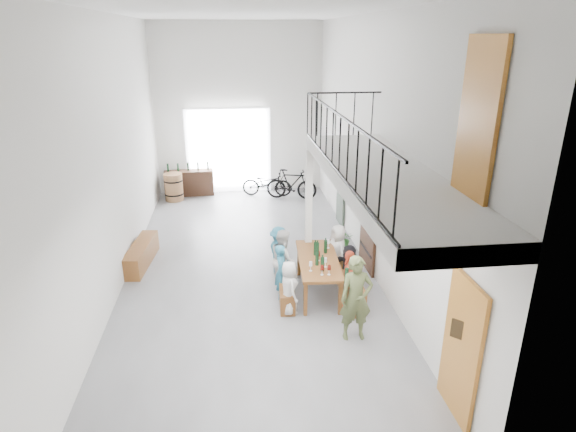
{
  "coord_description": "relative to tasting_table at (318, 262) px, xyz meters",
  "views": [
    {
      "loc": [
        -0.3,
        -10.07,
        5.06
      ],
      "look_at": [
        0.85,
        -0.5,
        1.43
      ],
      "focal_mm": 30.0,
      "sensor_mm": 36.0,
      "label": 1
    }
  ],
  "objects": [
    {
      "name": "side_bench",
      "position": [
        -3.87,
        1.83,
        -0.46
      ],
      "size": [
        0.58,
        1.8,
        0.5
      ],
      "primitive_type": "cube",
      "rotation": [
        0.0,
        0.0,
        -0.11
      ],
      "color": "brown",
      "rests_on": "ground"
    },
    {
      "name": "bench_inner",
      "position": [
        -0.67,
        0.06,
        -0.5
      ],
      "size": [
        0.4,
        1.81,
        0.41
      ],
      "primitive_type": "cube",
      "rotation": [
        0.0,
        0.0,
        -0.06
      ],
      "color": "brown",
      "rests_on": "ground"
    },
    {
      "name": "potted_plant",
      "position": [
        1.08,
        2.17,
        -0.47
      ],
      "size": [
        0.52,
        0.48,
        0.47
      ],
      "primitive_type": "imported",
      "rotation": [
        0.0,
        0.0,
        -0.33
      ],
      "color": "#1C4C1F",
      "rests_on": "ground"
    },
    {
      "name": "right_wall_decor",
      "position": [
        1.33,
        -0.51,
        1.04
      ],
      "size": [
        0.07,
        8.28,
        5.07
      ],
      "color": "#AE6B25",
      "rests_on": "ground"
    },
    {
      "name": "counter_bottles",
      "position": [
        -3.12,
        7.0,
        0.28
      ],
      "size": [
        1.35,
        0.18,
        0.28
      ],
      "color": "black",
      "rests_on": "serving_counter"
    },
    {
      "name": "guest_left_a",
      "position": [
        -0.69,
        -0.68,
        -0.16
      ],
      "size": [
        0.45,
        0.59,
        1.08
      ],
      "primitive_type": "imported",
      "rotation": [
        0.0,
        0.0,
        1.78
      ],
      "color": "silver",
      "rests_on": "ground"
    },
    {
      "name": "guest_right_a",
      "position": [
        0.52,
        -0.53,
        -0.12
      ],
      "size": [
        0.42,
        0.73,
        1.18
      ],
      "primitive_type": "imported",
      "rotation": [
        0.0,
        0.0,
        -1.76
      ],
      "color": "#BD3B20",
      "rests_on": "ground"
    },
    {
      "name": "bicycle_far",
      "position": [
        0.23,
        6.2,
        -0.21
      ],
      "size": [
        1.73,
        0.9,
        1.0
      ],
      "primitive_type": "imported",
      "rotation": [
        0.0,
        0.0,
        1.3
      ],
      "color": "black",
      "rests_on": "ground"
    },
    {
      "name": "oak_barrel",
      "position": [
        -3.58,
        6.52,
        -0.26
      ],
      "size": [
        0.61,
        0.61,
        0.89
      ],
      "color": "brown",
      "rests_on": "ground"
    },
    {
      "name": "floor",
      "position": [
        -1.37,
        1.35,
        -0.71
      ],
      "size": [
        12.0,
        12.0,
        0.0
      ],
      "primitive_type": "plane",
      "color": "slate",
      "rests_on": "ground"
    },
    {
      "name": "room_walls",
      "position": [
        -1.37,
        1.35,
        2.85
      ],
      "size": [
        12.0,
        12.0,
        12.0
      ],
      "color": "silver",
      "rests_on": "ground"
    },
    {
      "name": "bicycle_near",
      "position": [
        -0.54,
        6.62,
        -0.27
      ],
      "size": [
        1.72,
        0.9,
        0.86
      ],
      "primitive_type": "imported",
      "rotation": [
        0.0,
        0.0,
        1.37
      ],
      "color": "black",
      "rests_on": "ground"
    },
    {
      "name": "tableware",
      "position": [
        0.02,
        -0.15,
        0.23
      ],
      "size": [
        0.61,
        1.27,
        0.35
      ],
      "color": "black",
      "rests_on": "tasting_table"
    },
    {
      "name": "bench_wall",
      "position": [
        0.62,
        0.07,
        -0.45
      ],
      "size": [
        0.34,
        2.25,
        0.52
      ],
      "primitive_type": "cube",
      "rotation": [
        0.0,
        0.0,
        -0.02
      ],
      "color": "brown",
      "rests_on": "ground"
    },
    {
      "name": "guest_left_d",
      "position": [
        -0.72,
        0.97,
        -0.14
      ],
      "size": [
        0.65,
        0.83,
        1.13
      ],
      "primitive_type": "imported",
      "rotation": [
        0.0,
        0.0,
        1.93
      ],
      "color": "#276983",
      "rests_on": "ground"
    },
    {
      "name": "host_standing",
      "position": [
        0.37,
        -1.62,
        0.08
      ],
      "size": [
        0.57,
        0.38,
        1.57
      ],
      "primitive_type": "imported",
      "rotation": [
        0.0,
        0.0,
        0.0
      ],
      "color": "#4E5831",
      "rests_on": "ground"
    },
    {
      "name": "balcony",
      "position": [
        0.61,
        -1.77,
        2.26
      ],
      "size": [
        1.52,
        5.62,
        4.0
      ],
      "color": "silver",
      "rests_on": "ground"
    },
    {
      "name": "gateway_portal",
      "position": [
        -1.77,
        7.29,
        0.69
      ],
      "size": [
        2.8,
        0.08,
        2.8
      ],
      "primitive_type": "cube",
      "color": "white",
      "rests_on": "ground"
    },
    {
      "name": "guest_left_c",
      "position": [
        -0.68,
        0.35,
        -0.05
      ],
      "size": [
        0.55,
        0.68,
        1.31
      ],
      "primitive_type": "imported",
      "rotation": [
        0.0,
        0.0,
        1.66
      ],
      "color": "silver",
      "rests_on": "ground"
    },
    {
      "name": "serving_counter",
      "position": [
        -3.12,
        7.0,
        -0.29
      ],
      "size": [
        1.62,
        0.55,
        0.84
      ],
      "primitive_type": "cube",
      "rotation": [
        0.0,
        0.0,
        0.07
      ],
      "color": "#321D12",
      "rests_on": "ground"
    },
    {
      "name": "guest_right_c",
      "position": [
        0.56,
        0.72,
        -0.1
      ],
      "size": [
        0.52,
        0.67,
        1.21
      ],
      "primitive_type": "imported",
      "rotation": [
        0.0,
        0.0,
        -1.33
      ],
      "color": "silver",
      "rests_on": "ground"
    },
    {
      "name": "tasting_table",
      "position": [
        0.0,
        0.0,
        0.0
      ],
      "size": [
        0.92,
        1.99,
        0.79
      ],
      "rotation": [
        0.0,
        0.0,
        -0.06
      ],
      "color": "brown",
      "rests_on": "ground"
    },
    {
      "name": "guest_left_b",
      "position": [
        -0.76,
        -0.07,
        -0.13
      ],
      "size": [
        0.34,
        0.46,
        1.16
      ],
      "primitive_type": "imported",
      "rotation": [
        0.0,
        0.0,
        1.42
      ],
      "color": "#276983",
      "rests_on": "ground"
    },
    {
      "name": "guest_right_b",
      "position": [
        0.64,
        0.02,
        -0.18
      ],
      "size": [
        0.58,
        1.02,
        1.05
      ],
      "primitive_type": "imported",
      "rotation": [
        0.0,
        0.0,
        -1.27
      ],
      "color": "black",
      "rests_on": "ground"
    }
  ]
}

